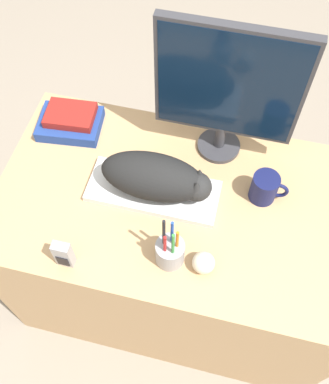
{
  "coord_description": "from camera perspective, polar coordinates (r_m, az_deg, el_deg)",
  "views": [
    {
      "loc": [
        0.13,
        -0.39,
        2.03
      ],
      "look_at": [
        -0.04,
        0.34,
        0.83
      ],
      "focal_mm": 42.0,
      "sensor_mm": 36.0,
      "label": 1
    }
  ],
  "objects": [
    {
      "name": "desk",
      "position": [
        1.81,
        1.46,
        -7.34
      ],
      "size": [
        1.21,
        0.7,
        0.77
      ],
      "color": "tan",
      "rests_on": "ground_plane"
    },
    {
      "name": "book_stack",
      "position": [
        1.66,
        -11.88,
        8.79
      ],
      "size": [
        0.24,
        0.19,
        0.07
      ],
      "color": "navy",
      "rests_on": "desk"
    },
    {
      "name": "cat",
      "position": [
        1.4,
        -0.92,
        1.85
      ],
      "size": [
        0.35,
        0.15,
        0.15
      ],
      "color": "black",
      "rests_on": "keyboard"
    },
    {
      "name": "phone",
      "position": [
        1.35,
        -12.7,
        -7.75
      ],
      "size": [
        0.05,
        0.03,
        0.11
      ],
      "color": "#99999E",
      "rests_on": "desk"
    },
    {
      "name": "monitor",
      "position": [
        1.38,
        8.1,
        12.92
      ],
      "size": [
        0.45,
        0.15,
        0.51
      ],
      "color": "#333338",
      "rests_on": "desk"
    },
    {
      "name": "ground_plane",
      "position": [
        2.07,
        -1.13,
        -20.43
      ],
      "size": [
        12.0,
        12.0,
        0.0
      ],
      "primitive_type": "plane",
      "color": "gray"
    },
    {
      "name": "keyboard",
      "position": [
        1.47,
        -1.43,
        0.11
      ],
      "size": [
        0.43,
        0.17,
        0.02
      ],
      "color": "silver",
      "rests_on": "desk"
    },
    {
      "name": "coffee_mug",
      "position": [
        1.47,
        12.65,
        0.52
      ],
      "size": [
        0.12,
        0.09,
        0.1
      ],
      "color": "#141947",
      "rests_on": "desk"
    },
    {
      "name": "baseball",
      "position": [
        1.33,
        4.98,
        -8.93
      ],
      "size": [
        0.07,
        0.07,
        0.07
      ],
      "color": "beige",
      "rests_on": "desk"
    },
    {
      "name": "pen_cup",
      "position": [
        1.33,
        0.7,
        -7.58
      ],
      "size": [
        0.09,
        0.09,
        0.22
      ],
      "color": "#939399",
      "rests_on": "desk"
    }
  ]
}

